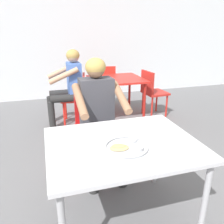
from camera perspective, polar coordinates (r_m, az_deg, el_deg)
name	(u,v)px	position (r m, az deg, el deg)	size (l,w,h in m)	color
ground_plane	(122,219)	(2.17, 2.47, -25.12)	(12.00, 12.00, 0.05)	slate
back_wall	(64,18)	(5.30, -11.92, 21.85)	(12.00, 0.12, 3.40)	silver
table_foreground	(122,151)	(1.74, 2.61, -9.62)	(1.10, 0.86, 0.72)	silver
thali_tray	(127,147)	(1.63, 3.70, -8.56)	(0.31, 0.31, 0.03)	#B7BABF
chair_foreground	(94,123)	(2.62, -4.43, -2.72)	(0.42, 0.43, 0.85)	red
diner_foreground	(99,109)	(2.33, -3.31, 0.78)	(0.50, 0.56, 1.24)	#2C2C2C
table_background_red	(116,83)	(3.90, 1.04, 7.14)	(0.88, 0.81, 0.72)	red
chair_red_left	(78,95)	(3.82, -8.45, 4.20)	(0.45, 0.46, 0.81)	red
chair_red_right	(152,90)	(4.13, 9.86, 5.42)	(0.42, 0.44, 0.82)	red
chair_red_far	(104,83)	(4.50, -1.88, 7.18)	(0.49, 0.47, 0.84)	red
patron_background	(69,81)	(3.72, -10.75, 7.55)	(0.55, 0.49, 1.21)	#292929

